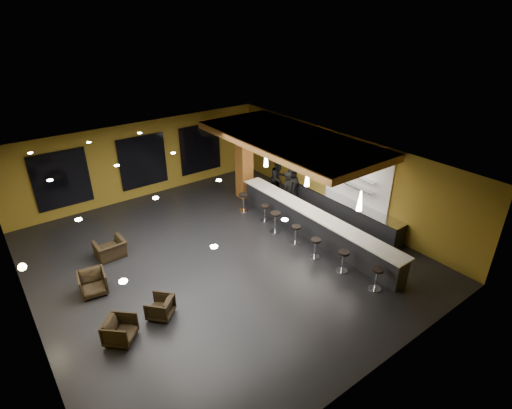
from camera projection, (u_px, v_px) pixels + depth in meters
floor at (220, 258)px, 14.36m from camera, size 12.00×13.00×0.10m
ceiling at (215, 164)px, 12.74m from camera, size 12.00×13.00×0.10m
wall_back at (142, 160)px, 18.23m from camera, size 12.00×0.10×3.50m
wall_front at (374, 325)px, 8.87m from camera, size 12.00×0.10×3.50m
wall_left at (19, 280)px, 10.31m from camera, size 0.10×13.00×3.50m
wall_right at (340, 173)px, 16.79m from camera, size 0.10×13.00×3.50m
wood_soffit at (289, 139)px, 15.68m from camera, size 3.60×8.00×0.28m
window_left at (61, 180)px, 16.30m from camera, size 2.20×0.06×2.40m
window_center at (143, 162)px, 18.17m from camera, size 2.20×0.06×2.40m
window_right at (200, 149)px, 19.78m from camera, size 2.20×0.06×2.40m
tile_backsplash at (358, 176)px, 15.91m from camera, size 0.06×3.20×2.40m
bar_counter at (314, 225)px, 15.35m from camera, size 0.60×8.00×1.00m
bar_top at (314, 213)px, 15.12m from camera, size 0.78×8.10×0.05m
prep_counter at (339, 208)px, 16.81m from camera, size 0.70×6.00×0.86m
prep_top at (340, 198)px, 16.61m from camera, size 0.72×6.00×0.03m
wall_shelf_lower at (358, 187)px, 15.87m from camera, size 0.30×1.50×0.03m
wall_shelf_upper at (360, 177)px, 15.67m from camera, size 0.30×1.50×0.03m
column at (244, 161)px, 18.07m from camera, size 0.60×0.60×3.50m
wall_sconce at (22, 267)px, 10.74m from camera, size 0.22×0.22×0.22m
pendant_0 at (360, 201)px, 13.09m from camera, size 0.20×0.20×0.70m
pendant_1 at (307, 177)px, 14.88m from camera, size 0.20×0.20×0.70m
pendant_2 at (266, 158)px, 16.66m from camera, size 0.20×0.20×0.70m
staff_a at (289, 192)px, 17.21m from camera, size 0.68×0.48×1.77m
staff_b at (278, 178)px, 18.37m from camera, size 0.94×0.74×1.88m
staff_c at (292, 185)px, 17.96m from camera, size 0.93×0.77×1.65m
armchair_a at (120, 330)px, 10.64m from camera, size 1.07×1.07×0.70m
armchair_b at (160, 307)px, 11.49m from camera, size 0.98×0.98×0.64m
armchair_c at (93, 283)px, 12.40m from camera, size 0.91×0.93×0.74m
armchair_d at (110, 249)px, 14.19m from camera, size 1.03×0.91×0.65m
bar_stool_0 at (377, 276)px, 12.50m from camera, size 0.40×0.40×0.79m
bar_stool_1 at (343, 259)px, 13.36m from camera, size 0.40×0.40×0.78m
bar_stool_2 at (315, 246)px, 14.11m from camera, size 0.38×0.38×0.75m
bar_stool_3 at (296, 232)px, 14.96m from camera, size 0.37×0.37×0.73m
bar_stool_4 at (275, 220)px, 15.66m from camera, size 0.43×0.43×0.86m
bar_stool_5 at (265, 211)px, 16.50m from camera, size 0.37×0.37×0.72m
bar_stool_6 at (244, 200)px, 17.28m from camera, size 0.41×0.41×0.81m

